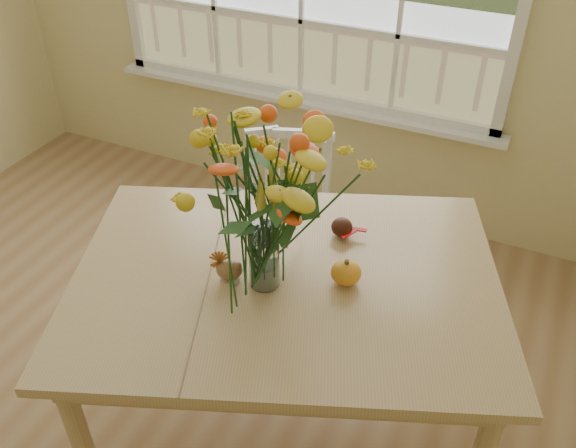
% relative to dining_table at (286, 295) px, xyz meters
% --- Properties ---
extents(dining_table, '(1.81, 1.56, 0.81)m').
position_rel_dining_table_xyz_m(dining_table, '(0.00, 0.00, 0.00)').
color(dining_table, tan).
rests_on(dining_table, floor).
extents(windsor_chair, '(0.53, 0.52, 0.89)m').
position_rel_dining_table_xyz_m(windsor_chair, '(-0.34, 0.75, -0.22)').
color(windsor_chair, white).
rests_on(windsor_chair, floor).
extents(flower_vase, '(0.50, 0.50, 0.60)m').
position_rel_dining_table_xyz_m(flower_vase, '(-0.05, -0.06, 0.45)').
color(flower_vase, white).
rests_on(flower_vase, dining_table).
extents(pumpkin, '(0.11, 0.11, 0.08)m').
position_rel_dining_table_xyz_m(pumpkin, '(0.20, 0.06, 0.13)').
color(pumpkin, orange).
rests_on(pumpkin, dining_table).
extents(turkey_figurine, '(0.11, 0.10, 0.12)m').
position_rel_dining_table_xyz_m(turkey_figurine, '(-0.17, -0.10, 0.14)').
color(turkey_figurine, '#CCB78C').
rests_on(turkey_figurine, dining_table).
extents(dark_gourd, '(0.13, 0.11, 0.07)m').
position_rel_dining_table_xyz_m(dark_gourd, '(0.10, 0.31, 0.13)').
color(dark_gourd, '#38160F').
rests_on(dark_gourd, dining_table).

